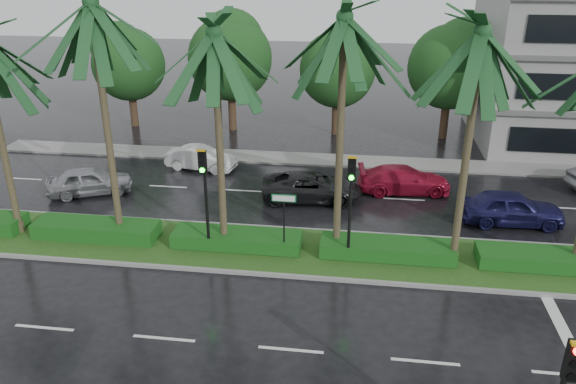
# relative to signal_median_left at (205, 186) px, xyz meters

# --- Properties ---
(ground) EXTENTS (120.00, 120.00, 0.00)m
(ground) POSITION_rel_signal_median_left_xyz_m (4.00, -0.30, -3.00)
(ground) COLOR black
(ground) RESTS_ON ground
(far_sidewalk) EXTENTS (40.00, 2.00, 0.12)m
(far_sidewalk) POSITION_rel_signal_median_left_xyz_m (4.00, 11.70, -2.94)
(far_sidewalk) COLOR slate
(far_sidewalk) RESTS_ON ground
(median) EXTENTS (36.00, 4.00, 0.15)m
(median) POSITION_rel_signal_median_left_xyz_m (4.00, 0.70, -2.92)
(median) COLOR gray
(median) RESTS_ON ground
(hedge) EXTENTS (35.20, 1.40, 0.60)m
(hedge) POSITION_rel_signal_median_left_xyz_m (4.00, 0.70, -2.55)
(hedge) COLOR #164E16
(hedge) RESTS_ON median
(lane_markings) EXTENTS (34.00, 13.06, 0.01)m
(lane_markings) POSITION_rel_signal_median_left_xyz_m (7.04, -0.73, -2.99)
(lane_markings) COLOR silver
(lane_markings) RESTS_ON ground
(palm_row) EXTENTS (26.30, 4.20, 10.16)m
(palm_row) POSITION_rel_signal_median_left_xyz_m (2.75, 0.72, 5.09)
(palm_row) COLOR #3A3221
(palm_row) RESTS_ON median
(signal_median_left) EXTENTS (0.34, 0.42, 4.36)m
(signal_median_left) POSITION_rel_signal_median_left_xyz_m (0.00, 0.00, 0.00)
(signal_median_left) COLOR black
(signal_median_left) RESTS_ON median
(signal_median_right) EXTENTS (0.34, 0.42, 4.36)m
(signal_median_right) POSITION_rel_signal_median_left_xyz_m (5.50, 0.00, 0.00)
(signal_median_right) COLOR black
(signal_median_right) RESTS_ON median
(street_sign) EXTENTS (0.95, 0.09, 2.60)m
(street_sign) POSITION_rel_signal_median_left_xyz_m (3.00, 0.18, -0.87)
(street_sign) COLOR black
(street_sign) RESTS_ON median
(bg_trees) EXTENTS (33.17, 5.49, 7.93)m
(bg_trees) POSITION_rel_signal_median_left_xyz_m (4.80, 17.29, 1.87)
(bg_trees) COLOR #3C2D1B
(bg_trees) RESTS_ON ground
(car_silver) EXTENTS (3.15, 4.36, 1.38)m
(car_silver) POSITION_rel_signal_median_left_xyz_m (-7.50, 5.27, -2.31)
(car_silver) COLOR #9E9FA5
(car_silver) RESTS_ON ground
(car_white) EXTENTS (1.92, 4.03, 1.27)m
(car_white) POSITION_rel_signal_median_left_xyz_m (-3.00, 9.43, -2.36)
(car_white) COLOR silver
(car_white) RESTS_ON ground
(car_darkgrey) EXTENTS (2.68, 5.02, 1.34)m
(car_darkgrey) POSITION_rel_signal_median_left_xyz_m (3.50, 6.08, -2.33)
(car_darkgrey) COLOR black
(car_darkgrey) RESTS_ON ground
(car_red) EXTENTS (2.37, 4.77, 1.33)m
(car_red) POSITION_rel_signal_median_left_xyz_m (8.00, 7.68, -2.33)
(car_red) COLOR #A3112E
(car_red) RESTS_ON ground
(car_blue) EXTENTS (1.96, 4.52, 1.52)m
(car_blue) POSITION_rel_signal_median_left_xyz_m (12.50, 4.65, -2.24)
(car_blue) COLOR #19184A
(car_blue) RESTS_ON ground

